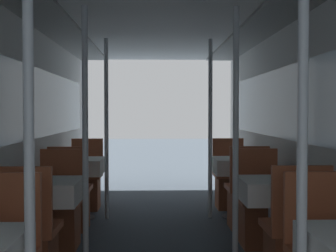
{
  "coord_description": "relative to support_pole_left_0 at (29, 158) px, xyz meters",
  "views": [
    {
      "loc": [
        -0.06,
        -1.17,
        1.27
      ],
      "look_at": [
        0.06,
        2.81,
        1.14
      ],
      "focal_mm": 50.0,
      "sensor_mm": 36.0,
      "label": 1
    }
  ],
  "objects": [
    {
      "name": "support_pole_left_0",
      "position": [
        0.0,
        0.0,
        0.0
      ],
      "size": [
        0.05,
        0.05,
        2.12
      ],
      "color": "silver",
      "rests_on": "ground_plane"
    },
    {
      "name": "support_pole_right_0",
      "position": [
        1.23,
        0.0,
        0.0
      ],
      "size": [
        0.05,
        0.05,
        2.12
      ],
      "color": "silver",
      "rests_on": "ground_plane"
    },
    {
      "name": "chair_left_near_1",
      "position": [
        -0.32,
        1.17,
        -0.77
      ],
      "size": [
        0.41,
        0.41,
        0.9
      ],
      "color": "brown",
      "rests_on": "ground_plane"
    },
    {
      "name": "wall_left",
      "position": [
        -0.68,
        1.81,
        0.05
      ],
      "size": [
        0.05,
        8.26,
        2.12
      ],
      "color": "silver",
      "rests_on": "ground_plane"
    },
    {
      "name": "support_pole_right_2",
      "position": [
        1.23,
        3.42,
        0.0
      ],
      "size": [
        0.05,
        0.05,
        2.12
      ],
      "color": "silver",
      "rests_on": "ground_plane"
    },
    {
      "name": "chair_left_near_2",
      "position": [
        -0.32,
        2.88,
        -0.77
      ],
      "size": [
        0.41,
        0.41,
        0.9
      ],
      "color": "brown",
      "rests_on": "ground_plane"
    },
    {
      "name": "wall_right",
      "position": [
        1.91,
        1.81,
        0.05
      ],
      "size": [
        0.05,
        8.26,
        2.12
      ],
      "color": "silver",
      "rests_on": "ground_plane"
    },
    {
      "name": "chair_right_near_2",
      "position": [
        1.55,
        2.88,
        -0.77
      ],
      "size": [
        0.41,
        0.41,
        0.9
      ],
      "color": "brown",
      "rests_on": "ground_plane"
    },
    {
      "name": "chair_right_far_2",
      "position": [
        1.55,
        3.96,
        -0.77
      ],
      "size": [
        0.41,
        0.41,
        0.9
      ],
      "rotation": [
        0.0,
        0.0,
        3.14
      ],
      "color": "brown",
      "rests_on": "ground_plane"
    },
    {
      "name": "dining_table_left_1",
      "position": [
        -0.32,
        1.71,
        -0.48
      ],
      "size": [
        0.56,
        0.56,
        0.71
      ],
      "color": "#4C4C51",
      "rests_on": "ground_plane"
    },
    {
      "name": "support_pole_left_1",
      "position": [
        0.0,
        1.71,
        0.0
      ],
      "size": [
        0.05,
        0.05,
        2.12
      ],
      "color": "silver",
      "rests_on": "ground_plane"
    },
    {
      "name": "chair_right_near_1",
      "position": [
        1.55,
        1.17,
        -0.77
      ],
      "size": [
        0.41,
        0.41,
        0.9
      ],
      "color": "brown",
      "rests_on": "ground_plane"
    },
    {
      "name": "dining_table_right_1",
      "position": [
        1.55,
        1.71,
        -0.48
      ],
      "size": [
        0.56,
        0.56,
        0.71
      ],
      "color": "#4C4C51",
      "rests_on": "ground_plane"
    },
    {
      "name": "ceiling_panel",
      "position": [
        0.61,
        1.81,
        1.1
      ],
      "size": [
        2.6,
        8.26,
        0.07
      ],
      "color": "white",
      "rests_on": "wall_left"
    },
    {
      "name": "support_pole_left_2",
      "position": [
        0.0,
        3.42,
        0.0
      ],
      "size": [
        0.05,
        0.05,
        2.12
      ],
      "color": "silver",
      "rests_on": "ground_plane"
    },
    {
      "name": "dining_table_right_2",
      "position": [
        1.55,
        3.42,
        -0.48
      ],
      "size": [
        0.56,
        0.56,
        0.71
      ],
      "color": "#4C4C51",
      "rests_on": "ground_plane"
    },
    {
      "name": "dining_table_left_2",
      "position": [
        -0.32,
        3.42,
        -0.48
      ],
      "size": [
        0.56,
        0.56,
        0.71
      ],
      "color": "#4C4C51",
      "rests_on": "ground_plane"
    },
    {
      "name": "chair_left_far_2",
      "position": [
        -0.32,
        3.96,
        -0.77
      ],
      "size": [
        0.41,
        0.41,
        0.9
      ],
      "rotation": [
        0.0,
        0.0,
        3.14
      ],
      "color": "brown",
      "rests_on": "ground_plane"
    },
    {
      "name": "chair_left_far_1",
      "position": [
        -0.32,
        2.25,
        -0.77
      ],
      "size": [
        0.41,
        0.41,
        0.9
      ],
      "rotation": [
        0.0,
        0.0,
        3.14
      ],
      "color": "brown",
      "rests_on": "ground_plane"
    },
    {
      "name": "chair_right_far_1",
      "position": [
        1.55,
        2.25,
        -0.77
      ],
      "size": [
        0.41,
        0.41,
        0.9
      ],
      "rotation": [
        0.0,
        0.0,
        3.14
      ],
      "color": "brown",
      "rests_on": "ground_plane"
    },
    {
      "name": "support_pole_right_1",
      "position": [
        1.23,
        1.71,
        0.0
      ],
      "size": [
        0.05,
        0.05,
        2.12
      ],
      "color": "silver",
      "rests_on": "ground_plane"
    }
  ]
}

